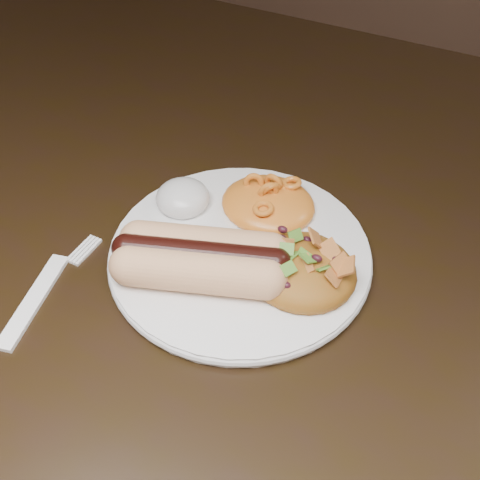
% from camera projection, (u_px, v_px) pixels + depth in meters
% --- Properties ---
extents(table, '(1.60, 0.90, 0.75)m').
position_uv_depth(table, '(314.00, 323.00, 0.56)').
color(table, black).
rests_on(table, floor).
extents(plate, '(0.23, 0.23, 0.01)m').
position_uv_depth(plate, '(240.00, 253.00, 0.49)').
color(plate, white).
rests_on(plate, table).
extents(hotdog, '(0.12, 0.10, 0.03)m').
position_uv_depth(hotdog, '(201.00, 258.00, 0.46)').
color(hotdog, '#F6BB6F').
rests_on(hotdog, plate).
extents(mac_and_cheese, '(0.11, 0.10, 0.03)m').
position_uv_depth(mac_and_cheese, '(269.00, 194.00, 0.52)').
color(mac_and_cheese, gold).
rests_on(mac_and_cheese, plate).
extents(sour_cream, '(0.05, 0.05, 0.03)m').
position_uv_depth(sour_cream, '(182.00, 192.00, 0.52)').
color(sour_cream, silver).
rests_on(sour_cream, plate).
extents(taco_salad, '(0.09, 0.09, 0.04)m').
position_uv_depth(taco_salad, '(303.00, 263.00, 0.46)').
color(taco_salad, '#BE390A').
rests_on(taco_salad, plate).
extents(fork, '(0.05, 0.12, 0.00)m').
position_uv_depth(fork, '(34.00, 300.00, 0.46)').
color(fork, white).
rests_on(fork, table).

